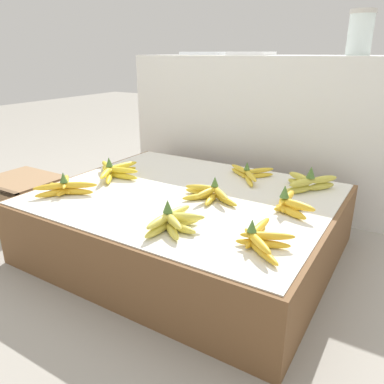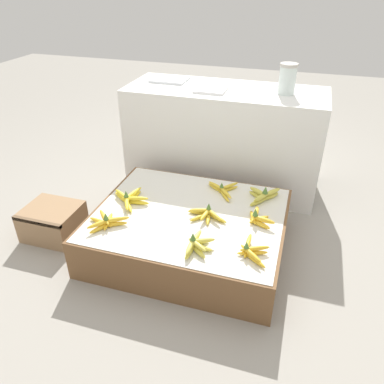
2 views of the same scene
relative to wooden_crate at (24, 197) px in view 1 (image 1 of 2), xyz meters
name	(u,v)px [view 1 (image 1 of 2)]	position (x,y,z in m)	size (l,w,h in m)	color
ground_plane	(188,250)	(0.90, 0.13, -0.10)	(10.00, 10.00, 0.00)	gray
display_platform	(187,222)	(0.90, 0.13, 0.03)	(1.14, 0.94, 0.26)	brown
back_vendor_table	(269,127)	(0.90, 1.02, 0.29)	(1.46, 0.57, 0.78)	white
wooden_crate	(24,197)	(0.00, 0.00, 0.00)	(0.34, 0.30, 0.20)	#997551
banana_bunch_front_left	(65,187)	(0.48, -0.12, 0.18)	(0.25, 0.22, 0.09)	gold
banana_bunch_front_midright	(172,221)	(1.03, -0.17, 0.19)	(0.15, 0.22, 0.10)	#DBCC4C
banana_bunch_front_right	(260,238)	(1.31, -0.13, 0.18)	(0.16, 0.23, 0.09)	gold
banana_bunch_middle_left	(114,171)	(0.50, 0.14, 0.19)	(0.27, 0.28, 0.09)	yellow
banana_bunch_middle_midright	(210,194)	(1.01, 0.12, 0.18)	(0.25, 0.14, 0.09)	gold
banana_bunch_middle_right	(289,204)	(1.31, 0.17, 0.19)	(0.17, 0.17, 0.10)	gold
banana_bunch_back_midright	(249,174)	(1.04, 0.43, 0.18)	(0.21, 0.23, 0.08)	gold
banana_bunch_back_right	(308,182)	(1.30, 0.42, 0.19)	(0.21, 0.22, 0.11)	gold
glass_jar	(360,32)	(1.32, 1.02, 0.78)	(0.12, 0.12, 0.21)	silver
foam_tray_white	(251,53)	(0.81, 0.92, 0.68)	(0.22, 0.18, 0.02)	white
foam_tray_dark	(207,53)	(0.43, 1.11, 0.68)	(0.27, 0.21, 0.02)	white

